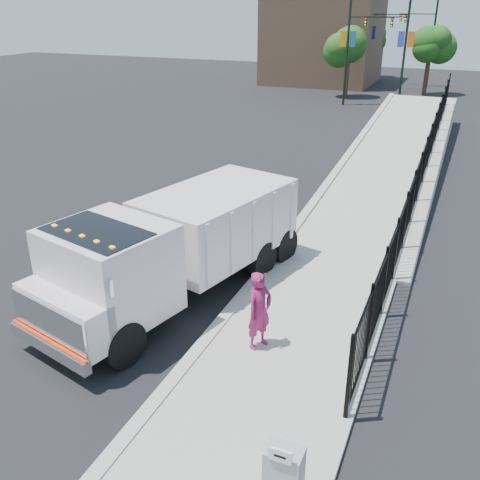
% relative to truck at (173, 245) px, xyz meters
% --- Properties ---
extents(ground, '(120.00, 120.00, 0.00)m').
position_rel_truck_xyz_m(ground, '(1.70, -0.87, -1.56)').
color(ground, black).
rests_on(ground, ground).
extents(sidewalk, '(3.55, 12.00, 0.12)m').
position_rel_truck_xyz_m(sidewalk, '(3.63, -2.87, -1.50)').
color(sidewalk, '#9E998E').
rests_on(sidewalk, ground).
extents(curb, '(0.30, 12.00, 0.16)m').
position_rel_truck_xyz_m(curb, '(1.70, -2.87, -1.48)').
color(curb, '#ADAAA3').
rests_on(curb, ground).
extents(ramp, '(3.95, 24.06, 3.19)m').
position_rel_truck_xyz_m(ramp, '(3.83, 15.13, -1.56)').
color(ramp, '#9E998E').
rests_on(ramp, ground).
extents(iron_fence, '(0.10, 28.00, 1.80)m').
position_rel_truck_xyz_m(iron_fence, '(5.25, 11.13, -0.66)').
color(iron_fence, black).
rests_on(iron_fence, ground).
extents(truck, '(4.50, 8.50, 2.78)m').
position_rel_truck_xyz_m(truck, '(0.00, 0.00, 0.00)').
color(truck, black).
rests_on(truck, ground).
extents(worker, '(0.67, 0.79, 1.85)m').
position_rel_truck_xyz_m(worker, '(2.92, -1.35, -0.52)').
color(worker, '#871D4E').
rests_on(worker, sidewalk).
extents(arrow_sign, '(0.35, 0.04, 0.22)m').
position_rel_truck_xyz_m(arrow_sign, '(4.80, -5.51, -0.08)').
color(arrow_sign, white).
rests_on(arrow_sign, utility_cabinet).
extents(debris, '(0.35, 0.35, 0.09)m').
position_rel_truck_xyz_m(debris, '(4.38, -4.05, -1.40)').
color(debris, silver).
rests_on(debris, sidewalk).
extents(light_pole_0, '(3.77, 0.22, 8.00)m').
position_rel_truck_xyz_m(light_pole_0, '(-2.09, 30.95, 2.80)').
color(light_pole_0, black).
rests_on(light_pole_0, ground).
extents(light_pole_1, '(3.78, 0.22, 8.00)m').
position_rel_truck_xyz_m(light_pole_1, '(1.30, 32.19, 2.80)').
color(light_pole_1, black).
rests_on(light_pole_1, ground).
extents(light_pole_2, '(3.77, 0.22, 8.00)m').
position_rel_truck_xyz_m(light_pole_2, '(-2.31, 40.63, 2.80)').
color(light_pole_2, black).
rests_on(light_pole_2, ground).
extents(light_pole_3, '(3.78, 0.22, 8.00)m').
position_rel_truck_xyz_m(light_pole_3, '(2.37, 43.73, 2.80)').
color(light_pole_3, black).
rests_on(light_pole_3, ground).
extents(tree_0, '(2.88, 2.88, 5.44)m').
position_rel_truck_xyz_m(tree_0, '(-2.94, 34.13, 2.40)').
color(tree_0, '#382314').
rests_on(tree_0, ground).
extents(tree_1, '(2.44, 2.44, 5.22)m').
position_rel_truck_xyz_m(tree_1, '(2.90, 38.64, 2.37)').
color(tree_1, '#382314').
rests_on(tree_1, ground).
extents(tree_2, '(2.52, 2.52, 5.26)m').
position_rel_truck_xyz_m(tree_2, '(-3.48, 48.47, 2.38)').
color(tree_2, '#382314').
rests_on(tree_2, ground).
extents(building, '(10.00, 10.00, 8.00)m').
position_rel_truck_xyz_m(building, '(-7.30, 43.13, 2.44)').
color(building, '#8C664C').
rests_on(building, ground).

